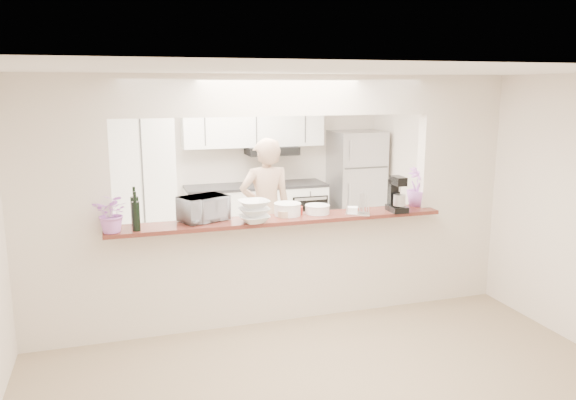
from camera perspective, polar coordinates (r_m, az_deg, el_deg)
name	(u,v)px	position (r m, az deg, el deg)	size (l,w,h in m)	color
floor	(279,317)	(6.02, -0.90, -11.85)	(6.00, 6.00, 0.00)	tan
tile_overlay	(245,271)	(7.42, -4.35, -7.24)	(5.00, 2.90, 0.01)	beige
partition	(279,178)	(5.60, -0.94, 2.22)	(5.00, 0.15, 2.50)	silver
bar_counter	(279,265)	(5.81, -0.90, -6.65)	(3.40, 0.38, 1.09)	silver
kitchen_cabinets	(214,184)	(8.26, -7.57, 1.59)	(3.15, 0.62, 2.25)	white
refrigerator	(356,186)	(8.87, 6.92, 1.47)	(0.75, 0.70, 1.70)	#B2B1B7
flower_left	(113,213)	(5.27, -17.38, -1.27)	(0.32, 0.28, 0.36)	#C96AAE
wine_bottle_a	(136,216)	(5.28, -15.19, -1.53)	(0.07, 0.07, 0.36)	black
wine_bottle_b	(135,211)	(5.46, -15.28, -1.05)	(0.08, 0.08, 0.38)	black
toaster_oven	(203,208)	(5.53, -8.60, -0.86)	(0.45, 0.30, 0.25)	#B3B2B7
serving_bowls	(254,212)	(5.41, -3.47, -1.20)	(0.29, 0.29, 0.21)	white
plate_stack_a	(287,209)	(5.72, -0.06, -0.94)	(0.28, 0.28, 0.13)	white
plate_stack_b	(317,209)	(5.81, 3.00, -0.94)	(0.26, 0.26, 0.09)	white
red_bowl	(295,210)	(5.80, 0.74, -1.03)	(0.16, 0.16, 0.07)	maroon
tan_bowl	(284,214)	(5.65, -0.36, -1.40)	(0.14, 0.14, 0.07)	tan
utensil_caddy	(358,205)	(5.79, 7.10, -0.53)	(0.28, 0.23, 0.23)	silver
stand_mixer	(397,196)	(5.99, 10.99, 0.44)	(0.17, 0.26, 0.37)	black
flower_right	(417,187)	(6.31, 13.00, 1.33)	(0.24, 0.24, 0.43)	#D271CA
person	(266,211)	(6.86, -2.26, -1.13)	(0.65, 0.42, 1.77)	tan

